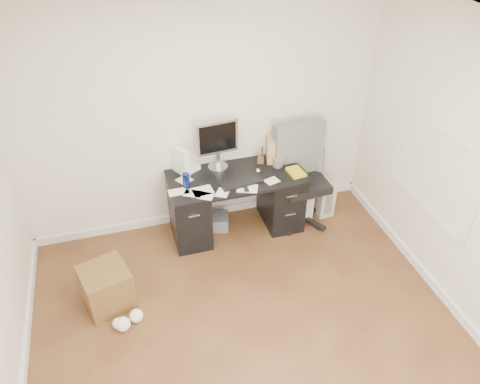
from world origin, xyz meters
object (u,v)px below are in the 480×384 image
(pc_tower, at_px, (320,194))
(lcd_monitor, at_px, (217,145))
(keyboard, at_px, (241,182))
(office_chair, at_px, (303,178))
(wicker_basket, at_px, (107,287))
(desk, at_px, (236,201))

(pc_tower, bearing_deg, lcd_monitor, 169.26)
(lcd_monitor, xyz_separation_m, pc_tower, (1.26, -0.14, -0.83))
(keyboard, bearing_deg, office_chair, -0.24)
(lcd_monitor, distance_m, wicker_basket, 1.88)
(office_chair, xyz_separation_m, wicker_basket, (-2.32, -0.70, -0.39))
(keyboard, xyz_separation_m, wicker_basket, (-1.55, -0.59, -0.55))
(lcd_monitor, height_order, wicker_basket, lcd_monitor)
(lcd_monitor, bearing_deg, pc_tower, -11.57)
(wicker_basket, bearing_deg, lcd_monitor, 35.12)
(lcd_monitor, xyz_separation_m, office_chair, (0.94, -0.27, -0.44))
(keyboard, distance_m, pc_tower, 1.24)
(desk, xyz_separation_m, lcd_monitor, (-0.15, 0.22, 0.65))
(keyboard, height_order, pc_tower, keyboard)
(desk, distance_m, wicker_basket, 1.71)
(keyboard, relative_size, pc_tower, 1.07)
(keyboard, bearing_deg, lcd_monitor, 105.47)
(desk, relative_size, wicker_basket, 3.44)
(office_chair, bearing_deg, pc_tower, 19.82)
(keyboard, distance_m, office_chair, 0.80)
(desk, relative_size, pc_tower, 3.47)
(desk, bearing_deg, wicker_basket, -153.90)
(lcd_monitor, bearing_deg, keyboard, -71.44)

